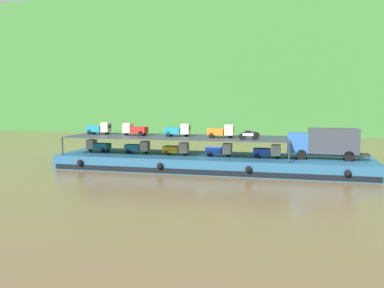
{
  "coord_description": "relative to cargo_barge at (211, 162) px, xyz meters",
  "views": [
    {
      "loc": [
        7.75,
        -40.98,
        7.19
      ],
      "look_at": [
        -2.09,
        0.0,
        2.7
      ],
      "focal_mm": 36.59,
      "sensor_mm": 36.0,
      "label": 1
    }
  ],
  "objects": [
    {
      "name": "covered_lorry",
      "position": [
        11.62,
        0.25,
        2.45
      ],
      "size": [
        7.92,
        2.53,
        3.1
      ],
      "color": "#285BA3",
      "rests_on": "cargo_barge"
    },
    {
      "name": "cargo_barge",
      "position": [
        0.0,
        0.0,
        0.0
      ],
      "size": [
        33.21,
        8.27,
        1.5
      ],
      "color": "#23567A",
      "rests_on": "ground"
    },
    {
      "name": "mini_truck_lower_stern",
      "position": [
        -13.44,
        0.4,
        1.44
      ],
      "size": [
        2.78,
        1.28,
        1.38
      ],
      "color": "teal",
      "rests_on": "cargo_barge"
    },
    {
      "name": "motorcycle_upper_centre",
      "position": [
        4.16,
        0.02,
        3.18
      ],
      "size": [
        1.9,
        0.55,
        0.87
      ],
      "color": "black",
      "rests_on": "cargo_rack"
    },
    {
      "name": "mini_truck_lower_mid",
      "position": [
        -3.7,
        -0.54,
        1.44
      ],
      "size": [
        2.77,
        1.24,
        1.38
      ],
      "color": "gold",
      "rests_on": "cargo_barge"
    },
    {
      "name": "mini_truck_upper_stern",
      "position": [
        -13.36,
        0.67,
        3.44
      ],
      "size": [
        2.75,
        1.21,
        1.38
      ],
      "color": "teal",
      "rests_on": "cargo_rack"
    },
    {
      "name": "mini_truck_lower_bow",
      "position": [
        5.99,
        -0.4,
        1.44
      ],
      "size": [
        2.75,
        1.21,
        1.38
      ],
      "color": "#1E47B7",
      "rests_on": "cargo_barge"
    },
    {
      "name": "cargo_rack",
      "position": [
        -3.8,
        0.02,
        2.69
      ],
      "size": [
        24.01,
        6.95,
        2.0
      ],
      "color": "#2D333D",
      "rests_on": "cargo_barge"
    },
    {
      "name": "motorcycle_upper_port",
      "position": [
        4.13,
        -2.06,
        3.18
      ],
      "size": [
        1.9,
        0.55,
        0.87
      ],
      "color": "black",
      "rests_on": "cargo_rack"
    },
    {
      "name": "mini_truck_upper_bow",
      "position": [
        1.17,
        -0.49,
        3.44
      ],
      "size": [
        2.77,
        1.25,
        1.38
      ],
      "color": "orange",
      "rests_on": "cargo_rack"
    },
    {
      "name": "mini_truck_lower_fore",
      "position": [
        0.97,
        -0.26,
        1.44
      ],
      "size": [
        2.77,
        1.25,
        1.38
      ],
      "color": "#1E47B7",
      "rests_on": "cargo_barge"
    },
    {
      "name": "mini_truck_lower_aft",
      "position": [
        -8.37,
        0.02,
        1.44
      ],
      "size": [
        2.76,
        1.24,
        1.38
      ],
      "color": "teal",
      "rests_on": "cargo_barge"
    },
    {
      "name": "hillside_far_bank",
      "position": [
        0.0,
        61.62,
        17.53
      ],
      "size": [
        142.87,
        36.16,
        32.46
      ],
      "color": "#387533",
      "rests_on": "ground"
    },
    {
      "name": "mini_truck_upper_fore",
      "position": [
        -3.66,
        0.01,
        3.44
      ],
      "size": [
        2.77,
        1.25,
        1.38
      ],
      "color": "teal",
      "rests_on": "cargo_rack"
    },
    {
      "name": "ground_plane",
      "position": [
        0.0,
        0.02,
        -0.75
      ],
      "size": [
        400.0,
        400.0,
        0.0
      ],
      "primitive_type": "plane",
      "color": "brown"
    },
    {
      "name": "mini_truck_upper_mid",
      "position": [
        -8.75,
        0.11,
        3.44
      ],
      "size": [
        2.77,
        1.24,
        1.38
      ],
      "color": "red",
      "rests_on": "cargo_rack"
    }
  ]
}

